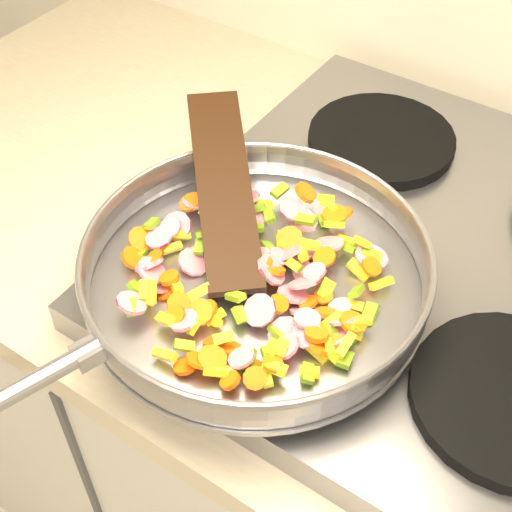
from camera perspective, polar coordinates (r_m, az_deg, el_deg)
The scene contains 7 objects.
cooktop at distance 0.83m, azimuth 13.84°, elevation -0.60°, with size 0.60×0.60×0.04m, color #939399.
grate_fl at distance 0.76m, azimuth 0.38°, elevation -1.21°, with size 0.19×0.19×0.02m, color black.
grate_fr at distance 0.71m, azimuth 19.82°, elevation -10.60°, with size 0.19×0.19×0.02m, color black.
grate_bl at distance 0.95m, azimuth 9.99°, elevation 9.18°, with size 0.19×0.19×0.02m, color black.
saute_pan at distance 0.72m, azimuth -0.15°, elevation -0.95°, with size 0.39×0.54×0.05m.
vegetable_heap at distance 0.72m, azimuth 0.27°, elevation -1.93°, with size 0.28×0.29×0.05m.
wooden_spatula at distance 0.77m, azimuth -2.60°, elevation 5.57°, with size 0.26×0.06×0.01m, color black.
Camera 1 is at (-0.55, 1.10, 1.51)m, focal length 50.00 mm.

